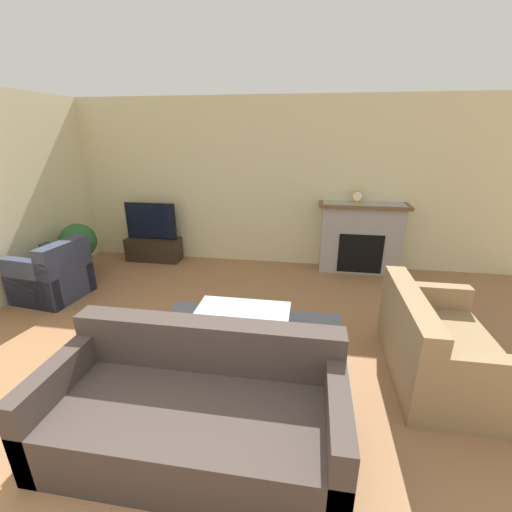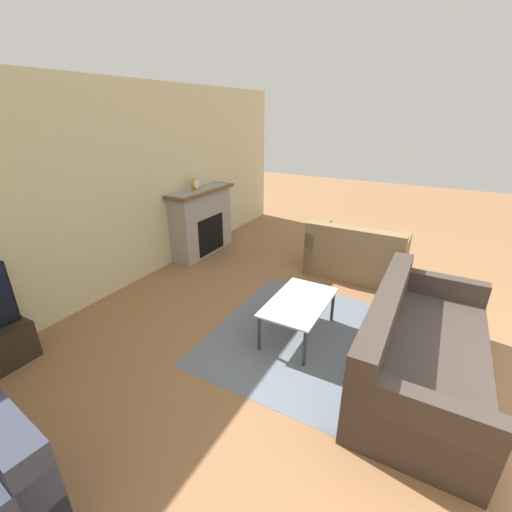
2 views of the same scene
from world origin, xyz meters
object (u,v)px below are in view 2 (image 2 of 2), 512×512
couch_sectional (418,352)px  mantel_clock (195,184)px  couch_loveseat (356,256)px  coffee_table (299,304)px

couch_sectional → mantel_clock: size_ratio=10.60×
couch_loveseat → coffee_table: size_ratio=1.42×
couch_sectional → coffee_table: 1.22m
couch_sectional → coffee_table: couch_sectional is taller
mantel_clock → coffee_table: bearing=-119.2°
couch_loveseat → coffee_table: (-1.85, 0.16, 0.09)m
couch_loveseat → mantel_clock: (-0.51, 2.56, 0.93)m
coffee_table → mantel_clock: size_ratio=4.94×
couch_loveseat → mantel_clock: size_ratio=7.01×
couch_sectional → coffee_table: size_ratio=2.15×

